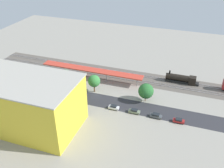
{
  "coord_description": "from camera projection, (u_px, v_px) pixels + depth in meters",
  "views": [
    {
      "loc": [
        -36.15,
        81.81,
        58.09
      ],
      "look_at": [
        -7.84,
        1.26,
        7.55
      ],
      "focal_mm": 40.18,
      "sensor_mm": 36.0,
      "label": 1
    }
  ],
  "objects": [
    {
      "name": "ground_plane",
      "position": [
        96.0,
        95.0,
        106.32
      ],
      "size": [
        195.75,
        195.75,
        0.0
      ],
      "primitive_type": "plane",
      "color": "gray",
      "rests_on": "ground"
    },
    {
      "name": "rail_bed",
      "position": [
        111.0,
        74.0,
        122.53
      ],
      "size": [
        122.42,
        13.97,
        0.01
      ],
      "primitive_type": "cube",
      "rotation": [
        0.0,
        0.0,
        0.01
      ],
      "color": "#5B544C",
      "rests_on": "ground"
    },
    {
      "name": "street_asphalt",
      "position": [
        93.0,
        99.0,
        103.64
      ],
      "size": [
        122.39,
        9.65,
        0.01
      ],
      "primitive_type": "cube",
      "rotation": [
        0.0,
        0.0,
        0.01
      ],
      "color": "#2D2D33",
      "rests_on": "ground"
    },
    {
      "name": "track_rails",
      "position": [
        111.0,
        73.0,
        122.44
      ],
      "size": [
        122.35,
        7.53,
        0.12
      ],
      "color": "#9E9EA8",
      "rests_on": "ground"
    },
    {
      "name": "platform_canopy_near",
      "position": [
        91.0,
        70.0,
        116.59
      ],
      "size": [
        49.11,
        4.73,
        4.64
      ],
      "color": "#C63D2D",
      "rests_on": "ground"
    },
    {
      "name": "locomotive",
      "position": [
        182.0,
        79.0,
        114.19
      ],
      "size": [
        14.91,
        2.99,
        5.17
      ],
      "color": "black",
      "rests_on": "ground"
    },
    {
      "name": "parked_car_0",
      "position": [
        179.0,
        121.0,
        90.2
      ],
      "size": [
        4.14,
        1.85,
        1.59
      ],
      "color": "black",
      "rests_on": "ground"
    },
    {
      "name": "parked_car_1",
      "position": [
        156.0,
        116.0,
        92.66
      ],
      "size": [
        4.38,
        1.92,
        1.69
      ],
      "color": "black",
      "rests_on": "ground"
    },
    {
      "name": "parked_car_2",
      "position": [
        134.0,
        111.0,
        95.01
      ],
      "size": [
        4.28,
        1.75,
        1.67
      ],
      "color": "black",
      "rests_on": "ground"
    },
    {
      "name": "parked_car_3",
      "position": [
        114.0,
        107.0,
        97.17
      ],
      "size": [
        4.07,
        1.8,
        1.66
      ],
      "color": "black",
      "rests_on": "ground"
    },
    {
      "name": "construction_building",
      "position": [
        23.0,
        102.0,
        86.1
      ],
      "size": [
        39.14,
        21.23,
        17.7
      ],
      "primitive_type": "cube",
      "rotation": [
        0.0,
        0.0,
        0.01
      ],
      "color": "yellow",
      "rests_on": "ground"
    },
    {
      "name": "construction_roof_slab",
      "position": [
        17.0,
        79.0,
        81.49
      ],
      "size": [
        39.74,
        21.84,
        0.4
      ],
      "primitive_type": "cube",
      "rotation": [
        0.0,
        0.0,
        0.01
      ],
      "color": "#ADA89E",
      "rests_on": "construction_building"
    },
    {
      "name": "box_truck_0",
      "position": [
        43.0,
        95.0,
        103.14
      ],
      "size": [
        8.57,
        2.87,
        3.11
      ],
      "color": "black",
      "rests_on": "ground"
    },
    {
      "name": "box_truck_1",
      "position": [
        55.0,
        95.0,
        103.17
      ],
      "size": [
        9.78,
        3.14,
        3.38
      ],
      "color": "black",
      "rests_on": "ground"
    },
    {
      "name": "box_truck_2",
      "position": [
        18.0,
        90.0,
        106.27
      ],
      "size": [
        9.98,
        3.09,
        3.19
      ],
      "color": "black",
      "rests_on": "ground"
    },
    {
      "name": "street_tree_0",
      "position": [
        65.0,
        77.0,
        109.68
      ],
      "size": [
        6.29,
        6.29,
        8.19
      ],
      "color": "brown",
      "rests_on": "ground"
    },
    {
      "name": "street_tree_1",
      "position": [
        94.0,
        81.0,
        105.86
      ],
      "size": [
        5.24,
        5.24,
        7.9
      ],
      "color": "brown",
      "rests_on": "ground"
    },
    {
      "name": "street_tree_2",
      "position": [
        146.0,
        91.0,
        99.89
      ],
      "size": [
        6.2,
        6.2,
        7.87
      ],
      "color": "brown",
      "rests_on": "ground"
    },
    {
      "name": "street_tree_3",
      "position": [
        50.0,
        75.0,
        111.98
      ],
      "size": [
        4.36,
        4.36,
        6.7
      ],
      "color": "brown",
      "rests_on": "ground"
    },
    {
      "name": "street_tree_4",
      "position": [
        50.0,
        74.0,
        110.52
      ],
      "size": [
        6.04,
        6.04,
        8.56
      ],
      "color": "brown",
      "rests_on": "ground"
    },
    {
      "name": "street_tree_5",
      "position": [
        76.0,
        78.0,
        107.86
      ],
      "size": [
        5.04,
        5.04,
        7.73
      ],
      "color": "brown",
      "rests_on": "ground"
    },
    {
      "name": "traffic_light",
      "position": [
        64.0,
        92.0,
        100.69
      ],
      "size": [
        0.5,
        0.36,
        6.15
      ],
      "color": "#333333",
      "rests_on": "ground"
    }
  ]
}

